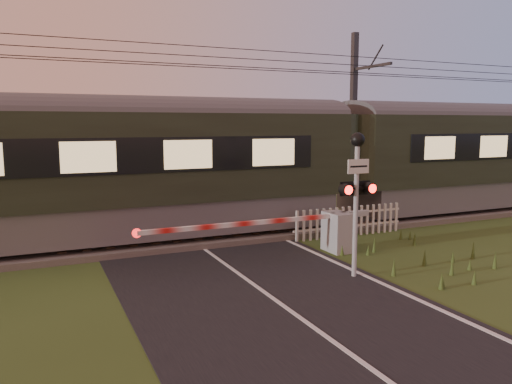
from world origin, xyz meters
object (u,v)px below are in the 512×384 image
crossing_signal (357,179)px  picket_fence (349,221)px  catenary_mast (354,120)px  boom_gate (328,230)px  train (337,160)px

crossing_signal → picket_fence: crossing_signal is taller
crossing_signal → catenary_mast: bearing=55.3°
catenary_mast → boom_gate: bearing=-130.3°
train → boom_gate: size_ratio=6.51×
crossing_signal → catenary_mast: 9.67m
catenary_mast → picket_fence: bearing=-126.1°
train → crossing_signal: size_ratio=12.91×
catenary_mast → crossing_signal: bearing=-124.7°
train → crossing_signal: (-3.18, -5.63, 0.02)m
picket_fence → catenary_mast: bearing=53.9°
train → picket_fence: size_ratio=10.87×
crossing_signal → catenary_mast: size_ratio=0.47×
boom_gate → catenary_mast: size_ratio=0.93×
boom_gate → picket_fence: bearing=40.3°
picket_fence → train: bearing=68.4°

